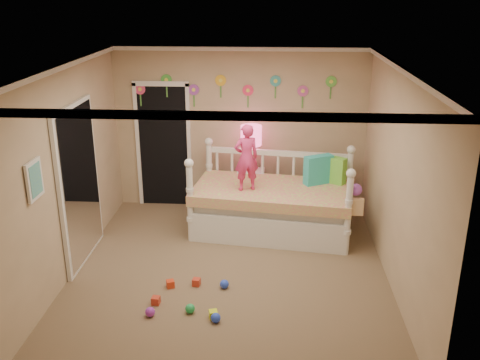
# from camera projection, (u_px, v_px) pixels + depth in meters

# --- Properties ---
(floor) EXTENTS (4.00, 4.50, 0.01)m
(floor) POSITION_uv_depth(u_px,v_px,m) (229.00, 272.00, 6.84)
(floor) COLOR #7F684C
(floor) RESTS_ON ground
(ceiling) EXTENTS (4.00, 4.50, 0.01)m
(ceiling) POSITION_uv_depth(u_px,v_px,m) (228.00, 68.00, 5.95)
(ceiling) COLOR white
(ceiling) RESTS_ON floor
(back_wall) EXTENTS (4.00, 0.01, 2.60)m
(back_wall) POSITION_uv_depth(u_px,v_px,m) (240.00, 130.00, 8.51)
(back_wall) COLOR tan
(back_wall) RESTS_ON floor
(left_wall) EXTENTS (0.01, 4.50, 2.60)m
(left_wall) POSITION_uv_depth(u_px,v_px,m) (66.00, 174.00, 6.51)
(left_wall) COLOR tan
(left_wall) RESTS_ON floor
(right_wall) EXTENTS (0.01, 4.50, 2.60)m
(right_wall) POSITION_uv_depth(u_px,v_px,m) (397.00, 181.00, 6.28)
(right_wall) COLOR tan
(right_wall) RESTS_ON floor
(crown_molding) EXTENTS (4.00, 4.50, 0.06)m
(crown_molding) POSITION_uv_depth(u_px,v_px,m) (228.00, 71.00, 5.96)
(crown_molding) COLOR white
(crown_molding) RESTS_ON ceiling
(daybed) EXTENTS (2.47, 1.55, 1.26)m
(daybed) POSITION_uv_depth(u_px,v_px,m) (273.00, 191.00, 7.80)
(daybed) COLOR white
(daybed) RESTS_ON floor
(pillow_turquoise) EXTENTS (0.45, 0.33, 0.43)m
(pillow_turquoise) POSITION_uv_depth(u_px,v_px,m) (318.00, 170.00, 7.85)
(pillow_turquoise) COLOR #21A889
(pillow_turquoise) RESTS_ON daybed
(pillow_lime) EXTENTS (0.43, 0.35, 0.39)m
(pillow_lime) POSITION_uv_depth(u_px,v_px,m) (332.00, 169.00, 7.92)
(pillow_lime) COLOR #77DA42
(pillow_lime) RESTS_ON daybed
(child) EXTENTS (0.41, 0.33, 0.97)m
(child) POSITION_uv_depth(u_px,v_px,m) (246.00, 158.00, 7.51)
(child) COLOR #F0367C
(child) RESTS_ON daybed
(nightstand) EXTENTS (0.43, 0.33, 0.71)m
(nightstand) POSITION_uv_depth(u_px,v_px,m) (251.00, 191.00, 8.59)
(nightstand) COLOR white
(nightstand) RESTS_ON floor
(table_lamp) EXTENTS (0.33, 0.33, 0.72)m
(table_lamp) POSITION_uv_depth(u_px,v_px,m) (251.00, 141.00, 8.31)
(table_lamp) COLOR #F52068
(table_lamp) RESTS_ON nightstand
(closet_doorway) EXTENTS (0.90, 0.04, 2.07)m
(closet_doorway) POSITION_uv_depth(u_px,v_px,m) (163.00, 145.00, 8.65)
(closet_doorway) COLOR black
(closet_doorway) RESTS_ON back_wall
(flower_decals) EXTENTS (3.40, 0.02, 0.50)m
(flower_decals) POSITION_uv_depth(u_px,v_px,m) (234.00, 90.00, 8.28)
(flower_decals) COLOR #B2668C
(flower_decals) RESTS_ON back_wall
(mirror_closet) EXTENTS (0.07, 1.30, 2.10)m
(mirror_closet) POSITION_uv_depth(u_px,v_px,m) (80.00, 185.00, 6.88)
(mirror_closet) COLOR white
(mirror_closet) RESTS_ON left_wall
(wall_picture) EXTENTS (0.05, 0.34, 0.42)m
(wall_picture) POSITION_uv_depth(u_px,v_px,m) (34.00, 180.00, 5.58)
(wall_picture) COLOR white
(wall_picture) RESTS_ON left_wall
(hanging_bag) EXTENTS (0.20, 0.16, 0.36)m
(hanging_bag) POSITION_uv_depth(u_px,v_px,m) (355.00, 201.00, 7.11)
(hanging_bag) COLOR beige
(hanging_bag) RESTS_ON daybed
(toy_scatter) EXTENTS (1.19, 1.49, 0.11)m
(toy_scatter) POSITION_uv_depth(u_px,v_px,m) (190.00, 292.00, 6.30)
(toy_scatter) COLOR #996666
(toy_scatter) RESTS_ON floor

